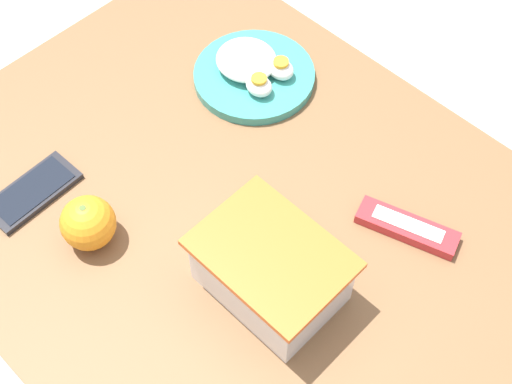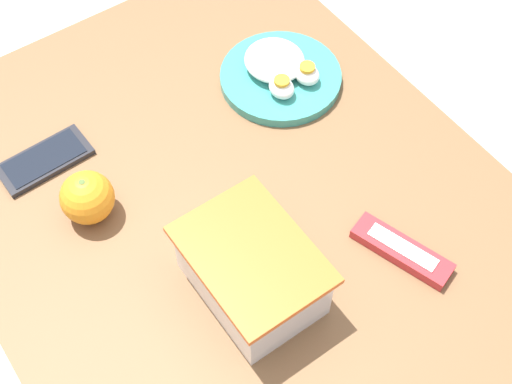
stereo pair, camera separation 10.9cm
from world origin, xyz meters
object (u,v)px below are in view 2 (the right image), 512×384
object	(u,v)px
cell_phone	(45,160)
candy_bar	(402,250)
orange_fruit	(87,198)
rice_plate	(280,73)
food_container	(252,274)

from	to	relation	value
cell_phone	candy_bar	bearing A→B (deg)	-142.19
orange_fruit	rice_plate	bearing A→B (deg)	-82.24
rice_plate	cell_phone	xyz separation A→B (m)	(0.08, 0.42, -0.01)
food_container	orange_fruit	xyz separation A→B (m)	(0.25, 0.13, -0.01)
candy_bar	cell_phone	world-z (taller)	candy_bar
food_container	candy_bar	size ratio (longest dim) A/B	1.27
cell_phone	orange_fruit	bearing A→B (deg)	-172.66
food_container	orange_fruit	distance (m)	0.28
food_container	candy_bar	xyz separation A→B (m)	(-0.08, -0.22, -0.04)
orange_fruit	cell_phone	bearing A→B (deg)	7.34
rice_plate	orange_fruit	bearing A→B (deg)	97.76
orange_fruit	candy_bar	bearing A→B (deg)	-134.13
food_container	candy_bar	bearing A→B (deg)	-110.63
rice_plate	cell_phone	size ratio (longest dim) A/B	1.41
orange_fruit	candy_bar	world-z (taller)	orange_fruit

